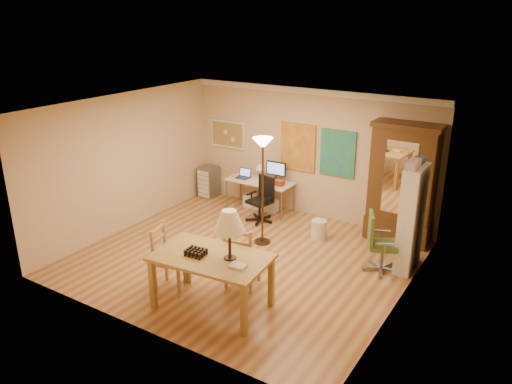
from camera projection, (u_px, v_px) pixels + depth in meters
The scene contains 16 objects.
floor at pixel (244, 258), 8.88m from camera, with size 5.50×5.50×0.00m, color brown.
crown_molding at pixel (311, 91), 9.93m from camera, with size 5.50×0.08×0.12m, color white.
corkboard at pixel (228, 134), 11.36m from camera, with size 0.90×0.04×0.62m, color #A0854B.
art_panel_left at pixel (298, 147), 10.47m from camera, with size 0.80×0.04×1.00m, color gold.
art_panel_right at pixel (338, 153), 10.03m from camera, with size 0.75×0.04×0.95m, color #266798.
dining_table at pixel (218, 247), 7.07m from camera, with size 1.75×1.15×1.57m.
ladder_chair_back at pixel (242, 258), 7.85m from camera, with size 0.57×0.55×1.04m.
ladder_chair_left at pixel (169, 260), 7.77m from camera, with size 0.59×0.60×1.05m.
torchiere_lamp at pixel (263, 160), 8.93m from camera, with size 0.37×0.37×2.04m.
computer_desk at pixel (262, 192), 10.93m from camera, with size 1.48×0.65×1.12m.
office_chair_black at pixel (261, 210), 10.38m from camera, with size 0.59×0.59×0.95m.
office_chair_green at pixel (380, 256), 8.38m from camera, with size 0.63×0.63×1.03m.
drawer_cart at pixel (209, 182), 11.74m from camera, with size 0.36×0.43×0.72m.
armoire at pixel (402, 191), 9.29m from camera, with size 1.24×0.59×2.27m.
bookshelf at pixel (411, 219), 8.25m from camera, with size 0.27×0.72×1.81m.
wastebin at pixel (319, 230), 9.59m from camera, with size 0.30×0.30×0.38m, color silver.
Camera 1 is at (4.41, -6.61, 4.15)m, focal length 35.00 mm.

